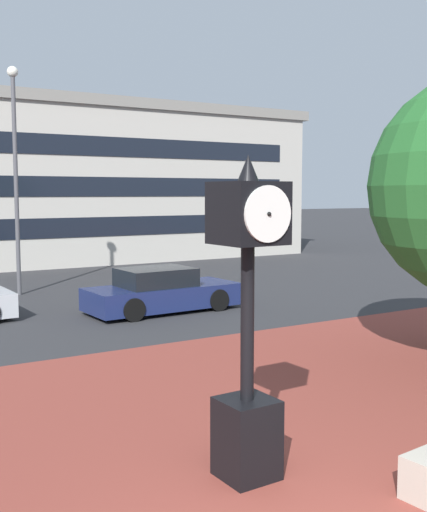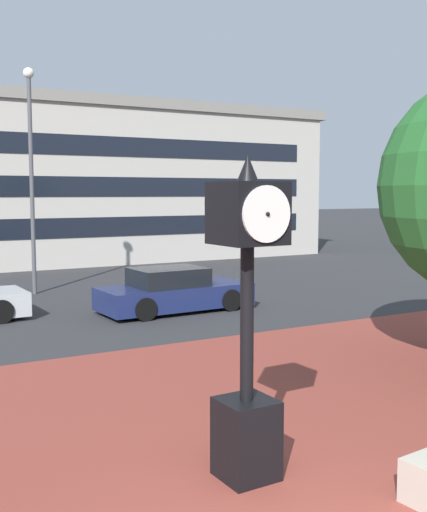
% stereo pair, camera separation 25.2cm
% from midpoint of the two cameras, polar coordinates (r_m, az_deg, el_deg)
% --- Properties ---
extents(plaza_brick_paving, '(44.00, 12.36, 0.01)m').
position_cam_midpoint_polar(plaza_brick_paving, '(8.15, -0.04, -19.09)').
color(plaza_brick_paving, brown).
rests_on(plaza_brick_paving, ground).
extents(street_clock, '(0.75, 0.85, 3.87)m').
position_cam_midpoint_polar(street_clock, '(7.46, 4.02, -6.03)').
color(street_clock, black).
rests_on(street_clock, ground).
extents(car_street_mid, '(4.50, 2.03, 1.28)m').
position_cam_midpoint_polar(car_street_mid, '(18.26, -3.26, -3.26)').
color(car_street_mid, navy).
rests_on(car_street_mid, ground).
extents(street_lamp_post, '(0.36, 0.36, 7.54)m').
position_cam_midpoint_polar(street_lamp_post, '(22.02, -15.93, 8.42)').
color(street_lamp_post, '#4C4C51').
rests_on(street_lamp_post, ground).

